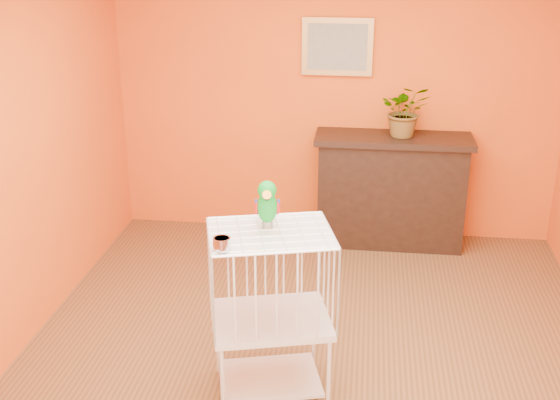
# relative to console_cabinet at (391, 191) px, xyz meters

# --- Properties ---
(ground) EXTENTS (4.50, 4.50, 0.00)m
(ground) POSITION_rel_console_cabinet_xyz_m (-0.53, -2.01, -0.51)
(ground) COLOR brown
(ground) RESTS_ON ground
(room_shell) EXTENTS (4.50, 4.50, 4.50)m
(room_shell) POSITION_rel_console_cabinet_xyz_m (-0.53, -2.01, 1.07)
(room_shell) COLOR #E75815
(room_shell) RESTS_ON ground
(console_cabinet) EXTENTS (1.37, 0.49, 1.02)m
(console_cabinet) POSITION_rel_console_cabinet_xyz_m (0.00, 0.00, 0.00)
(console_cabinet) COLOR black
(console_cabinet) RESTS_ON ground
(potted_plant) EXTENTS (0.42, 0.47, 0.36)m
(potted_plant) POSITION_rel_console_cabinet_xyz_m (0.09, -0.02, 0.69)
(potted_plant) COLOR #26722D
(potted_plant) RESTS_ON console_cabinet
(framed_picture) EXTENTS (0.62, 0.04, 0.50)m
(framed_picture) POSITION_rel_console_cabinet_xyz_m (-0.53, 0.21, 1.24)
(framed_picture) COLOR #B88441
(framed_picture) RESTS_ON room_shell
(birdcage) EXTENTS (0.82, 0.70, 1.08)m
(birdcage) POSITION_rel_console_cabinet_xyz_m (-0.76, -2.34, 0.05)
(birdcage) COLOR silver
(birdcage) RESTS_ON ground
(feed_cup) EXTENTS (0.10, 0.10, 0.07)m
(feed_cup) POSITION_rel_console_cabinet_xyz_m (-0.99, -2.61, 0.61)
(feed_cup) COLOR silver
(feed_cup) RESTS_ON birdcage
(parrot) EXTENTS (0.15, 0.28, 0.31)m
(parrot) POSITION_rel_console_cabinet_xyz_m (-0.79, -2.29, 0.73)
(parrot) COLOR #59544C
(parrot) RESTS_ON birdcage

